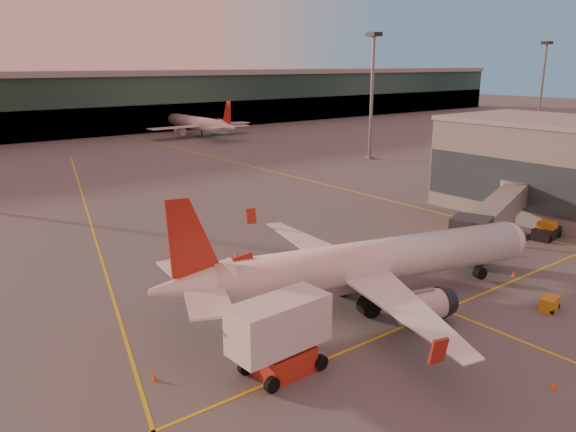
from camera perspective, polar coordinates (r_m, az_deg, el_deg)
ground at (r=42.23m, az=16.96°, el=-13.10°), size 600.00×600.00×0.00m
taxi_markings at (r=72.04m, az=-17.05°, el=-1.20°), size 100.12×173.00×0.01m
gate_building at (r=83.74m, az=24.09°, el=4.80°), size 18.40×22.40×12.60m
mast_east_near at (r=119.49m, az=8.54°, el=12.84°), size 2.40×2.40×25.60m
mast_east_far at (r=183.07m, az=24.46°, el=12.47°), size 2.40×2.40×25.60m
main_airplane at (r=47.17m, az=7.74°, el=-4.94°), size 34.31×31.27×10.51m
jet_bridge at (r=67.35m, az=20.76°, el=0.57°), size 24.23×11.18×5.40m
catering_truck at (r=36.69m, az=-0.80°, el=-11.74°), size 6.77×3.25×5.17m
gpu_cart at (r=51.20m, az=25.06°, el=-8.09°), size 2.10×1.49×1.12m
pushback_tug at (r=71.28m, az=24.80°, el=-1.46°), size 4.10×2.55×2.00m
cone_nose at (r=63.68m, az=21.36°, el=-3.45°), size 0.50×0.50×0.64m
cone_tail at (r=38.23m, az=-13.44°, el=-15.62°), size 0.38×0.38×0.48m
cone_wing_right at (r=40.04m, az=25.40°, el=-15.27°), size 0.38×0.38×0.48m
cone_wing_left at (r=58.71m, az=-5.28°, el=-3.97°), size 0.50×0.50×0.64m
cone_fwd at (r=57.72m, az=21.97°, el=-5.46°), size 0.43×0.43×0.54m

